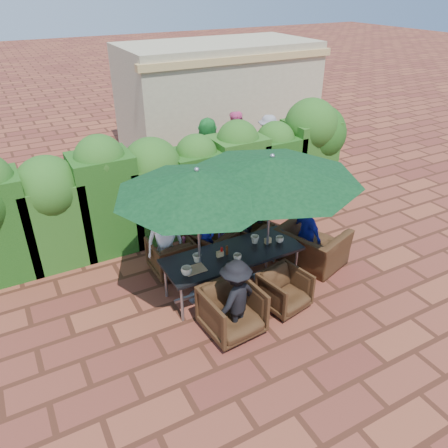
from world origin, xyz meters
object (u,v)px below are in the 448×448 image
umbrella_right (272,168)px  chair_near_right (285,289)px  dining_table (233,257)px  chair_far_mid (213,245)px  chair_far_right (251,236)px  chair_far_left (171,254)px  umbrella_left (197,182)px  chair_near_left (232,309)px  chair_end_right (312,241)px

umbrella_right → chair_near_right: (-0.16, -0.81, -1.85)m
dining_table → chair_far_mid: same height
chair_far_mid → chair_far_right: 0.84m
umbrella_right → chair_far_left: bearing=143.3°
chair_near_right → chair_far_left: bearing=113.2°
dining_table → umbrella_left: size_ratio=0.94×
chair_far_left → chair_far_mid: bearing=172.4°
umbrella_left → chair_far_left: 2.09m
chair_near_left → chair_far_mid: bearing=67.0°
umbrella_left → chair_near_right: 2.34m
umbrella_left → chair_far_mid: umbrella_left is taller
dining_table → chair_near_left: size_ratio=2.83×
dining_table → umbrella_left: bearing=178.2°
dining_table → chair_far_mid: size_ratio=3.28×
chair_far_right → dining_table: bearing=22.6°
chair_far_right → chair_end_right: bearing=108.8°
chair_far_mid → chair_near_right: bearing=80.1°
umbrella_left → chair_far_right: bearing=29.7°
chair_far_left → chair_far_mid: 0.85m
chair_near_left → umbrella_left: bearing=90.7°
chair_far_mid → chair_near_right: chair_far_mid is taller
umbrella_right → chair_near_left: (-1.22, -0.90, -1.78)m
umbrella_left → umbrella_right: size_ratio=0.88×
dining_table → umbrella_right: 1.69m
dining_table → chair_end_right: chair_end_right is taller
dining_table → chair_far_left: bearing=126.1°
chair_far_left → chair_near_right: (1.28, -1.88, -0.02)m
chair_far_mid → chair_far_right: chair_far_mid is taller
chair_far_right → chair_near_left: 2.37m
umbrella_left → chair_near_right: size_ratio=3.57×
chair_end_right → chair_far_right: bearing=22.1°
umbrella_left → chair_near_left: (0.08, -0.96, -1.78)m
dining_table → chair_end_right: 1.75m
umbrella_left → umbrella_right: (1.31, -0.06, 0.00)m
chair_far_right → chair_end_right: 1.25m
chair_far_left → chair_far_right: (1.69, -0.12, -0.04)m
dining_table → chair_far_mid: (0.10, 0.94, -0.30)m
umbrella_right → chair_near_left: size_ratio=3.44×
chair_end_right → umbrella_right: bearing=72.2°
chair_far_left → chair_end_right: size_ratio=0.66×
umbrella_right → chair_end_right: bearing=0.5°
dining_table → umbrella_right: umbrella_right is taller
chair_near_right → chair_end_right: 1.47m
umbrella_left → umbrella_right: bearing=-2.7°
chair_near_left → chair_near_right: size_ratio=1.18×
chair_far_right → umbrella_left: bearing=8.2°
dining_table → chair_far_left: size_ratio=3.18×
dining_table → umbrella_left: umbrella_left is taller
chair_far_left → chair_end_right: chair_end_right is taller
umbrella_left → chair_far_right: (1.56, 0.89, -1.86)m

